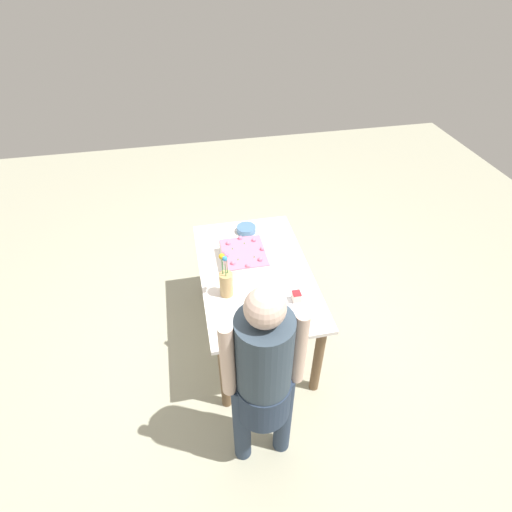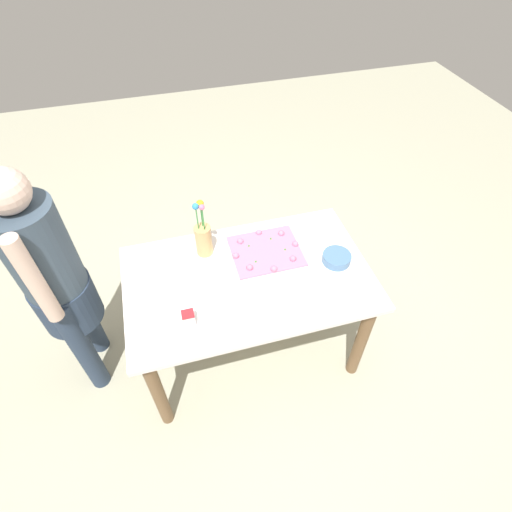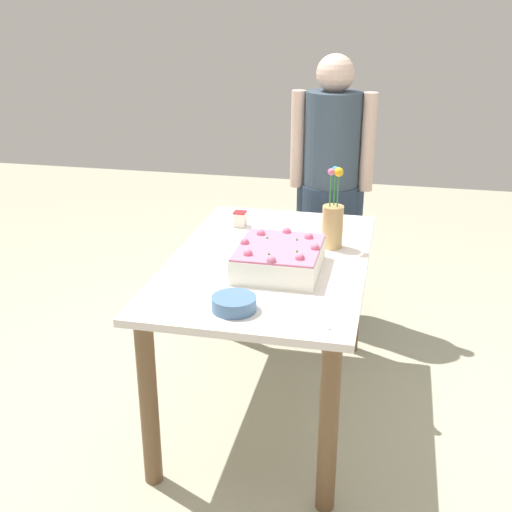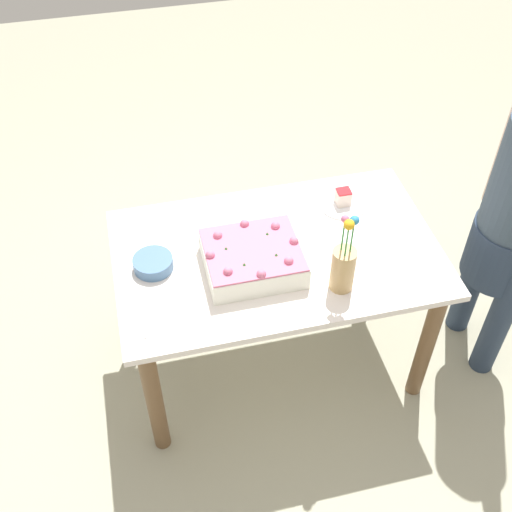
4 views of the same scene
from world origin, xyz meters
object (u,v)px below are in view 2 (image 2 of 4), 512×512
object	(u,v)px
cake_knife	(319,231)
fruit_bowl	(337,258)
person_standing	(54,277)
sheet_cake	(266,257)
flower_vase	(203,238)
serving_plate_with_slice	(189,321)

from	to	relation	value
cake_knife	fruit_bowl	size ratio (longest dim) A/B	1.41
fruit_bowl	person_standing	size ratio (longest dim) A/B	0.11
sheet_cake	flower_vase	xyz separation A→B (m)	(0.31, -0.18, 0.06)
fruit_bowl	person_standing	distance (m)	1.48
sheet_cake	fruit_bowl	xyz separation A→B (m)	(-0.39, 0.09, -0.03)
flower_vase	serving_plate_with_slice	bearing A→B (deg)	70.41
cake_knife	person_standing	xyz separation A→B (m)	(1.47, 0.08, 0.12)
flower_vase	fruit_bowl	bearing A→B (deg)	158.98
serving_plate_with_slice	person_standing	size ratio (longest dim) A/B	0.14
sheet_cake	flower_vase	bearing A→B (deg)	-29.92
sheet_cake	cake_knife	distance (m)	0.43
fruit_bowl	flower_vase	bearing A→B (deg)	-21.02
fruit_bowl	person_standing	bearing A→B (deg)	-6.74
sheet_cake	cake_knife	bearing A→B (deg)	-156.59
flower_vase	person_standing	world-z (taller)	person_standing
cake_knife	fruit_bowl	distance (m)	0.26
flower_vase	fruit_bowl	world-z (taller)	flower_vase
fruit_bowl	serving_plate_with_slice	bearing A→B (deg)	12.50
sheet_cake	person_standing	distance (m)	1.09
sheet_cake	serving_plate_with_slice	distance (m)	0.55
sheet_cake	fruit_bowl	distance (m)	0.40
flower_vase	cake_knife	bearing A→B (deg)	179.21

